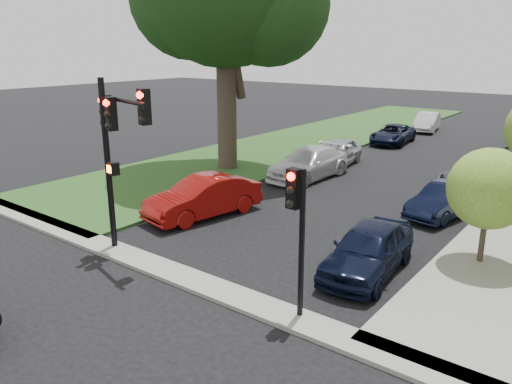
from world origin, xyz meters
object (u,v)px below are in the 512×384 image
Objects in this scene: traffic_signal_secondary at (297,216)px; car_parked_2 at (471,175)px; small_tree_a at (489,189)px; car_parked_1 at (445,201)px; car_parked_9 at (427,122)px; car_parked_6 at (309,163)px; car_parked_5 at (203,197)px; car_parked_7 at (337,152)px; car_parked_0 at (368,249)px; traffic_signal_main at (115,135)px; car_parked_8 at (393,134)px.

car_parked_2 is at bearing 89.34° from traffic_signal_secondary.
car_parked_1 is (-2.36, 3.91, -1.78)m from small_tree_a.
car_parked_9 is (-7.29, 30.16, -1.94)m from traffic_signal_secondary.
car_parked_6 is (-7.14, -2.94, 0.10)m from car_parked_2.
car_parked_5 is 11.03m from car_parked_7.
car_parked_5 is at bearing 149.16° from traffic_signal_secondary.
car_parked_0 is 7.44m from car_parked_5.
car_parked_6 is (0.13, 7.65, -0.03)m from car_parked_5.
traffic_signal_main is at bearing -147.59° from small_tree_a.
car_parked_2 is (6.92, 14.78, -3.19)m from traffic_signal_main.
car_parked_8 is at bearing 130.18° from car_parked_1.
car_parked_1 is 9.26m from car_parked_7.
traffic_signal_secondary is at bearing -82.47° from car_parked_1.
car_parked_6 is at bearing 91.08° from traffic_signal_main.
traffic_signal_secondary is at bearing -20.19° from car_parked_5.
car_parked_0 is at bearing 4.54° from car_parked_5.
car_parked_5 is 1.09× the size of car_parked_7.
car_parked_0 is 11.15m from car_parked_6.
car_parked_9 is (-7.60, 26.71, -0.02)m from car_parked_0.
small_tree_a reaches higher than car_parked_0.
traffic_signal_main is 1.26× the size of car_parked_7.
small_tree_a is 6.73m from traffic_signal_secondary.
car_parked_0 is at bearing -66.15° from car_parked_7.
car_parked_1 is at bearing -11.02° from car_parked_6.
car_parked_7 is at bearing -95.01° from car_parked_8.
car_parked_0 is at bearing -133.27° from small_tree_a.
car_parked_7 is 0.94× the size of car_parked_8.
car_parked_8 is (-7.50, 8.63, -0.01)m from car_parked_2.
car_parked_6 is at bearing -156.95° from car_parked_2.
car_parked_2 is 1.09× the size of car_parked_7.
traffic_signal_main is at bearing -74.56° from car_parked_5.
car_parked_1 is at bearing 121.15° from small_tree_a.
car_parked_9 is (-0.55, 30.12, -3.13)m from traffic_signal_main.
car_parked_0 reaches higher than car_parked_8.
small_tree_a is 0.78× the size of car_parked_8.
car_parked_2 is (0.17, 14.83, -2.00)m from traffic_signal_secondary.
car_parked_0 is 0.91× the size of car_parked_5.
small_tree_a is at bearing 41.73° from car_parked_0.
traffic_signal_main is 8.42m from car_parked_0.
car_parked_0 is at bearing -81.19° from car_parked_1.
car_parked_7 reaches higher than car_parked_8.
traffic_signal_main is 1.19× the size of car_parked_8.
car_parked_0 is at bearing -75.21° from car_parked_8.
small_tree_a is at bearing -77.92° from car_parked_9.
small_tree_a is 0.83× the size of car_parked_7.
traffic_signal_main reaches higher than car_parked_9.
traffic_signal_main reaches higher than car_parked_5.
traffic_signal_main is at bearing -96.85° from car_parked_7.
traffic_signal_main is 12.25m from car_parked_6.
car_parked_1 is 0.75× the size of car_parked_6.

